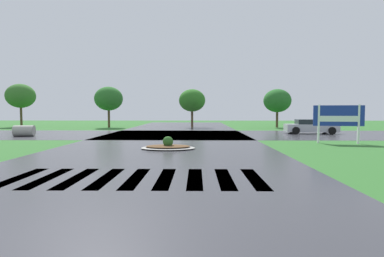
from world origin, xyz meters
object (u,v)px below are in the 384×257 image
object	(u,v)px
drainage_pipe_stack	(24,131)
median_island	(168,146)
car_blue_compact	(310,127)
estate_billboard	(338,117)

from	to	relation	value
drainage_pipe_stack	median_island	bearing A→B (deg)	-33.41
car_blue_compact	median_island	bearing A→B (deg)	-131.70
estate_billboard	car_blue_compact	world-z (taller)	estate_billboard
estate_billboard	drainage_pipe_stack	xyz separation A→B (m)	(-22.70, 5.02, -1.19)
estate_billboard	drainage_pipe_stack	distance (m)	23.28
median_island	car_blue_compact	bearing A→B (deg)	44.50
estate_billboard	drainage_pipe_stack	size ratio (longest dim) A/B	1.81
median_island	car_blue_compact	xyz separation A→B (m)	(11.76, 11.56, 0.47)
car_blue_compact	estate_billboard	bearing A→B (deg)	-95.07
estate_billboard	car_blue_compact	distance (m)	8.65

